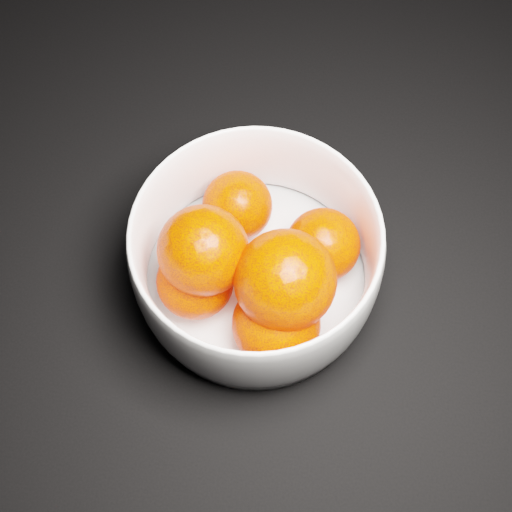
# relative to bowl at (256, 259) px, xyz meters

# --- Properties ---
(bowl) EXTENTS (0.21, 0.21, 0.10)m
(bowl) POSITION_rel_bowl_xyz_m (0.00, 0.00, 0.00)
(bowl) COLOR white
(bowl) RESTS_ON ground
(orange_pile) EXTENTS (0.17, 0.17, 0.11)m
(orange_pile) POSITION_rel_bowl_xyz_m (0.00, -0.01, 0.01)
(orange_pile) COLOR #FF2D00
(orange_pile) RESTS_ON bowl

